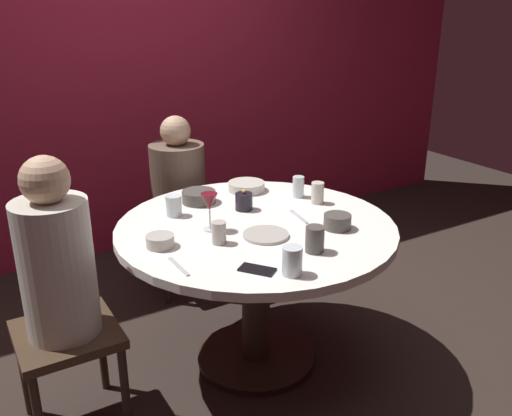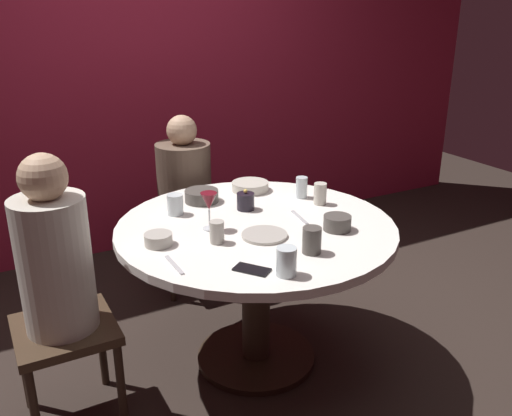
{
  "view_description": "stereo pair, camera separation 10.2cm",
  "coord_description": "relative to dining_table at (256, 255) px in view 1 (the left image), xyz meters",
  "views": [
    {
      "loc": [
        -1.21,
        -2.04,
        1.72
      ],
      "look_at": [
        0.0,
        0.0,
        0.83
      ],
      "focal_mm": 38.37,
      "sensor_mm": 36.0,
      "label": 1
    },
    {
      "loc": [
        -1.12,
        -2.09,
        1.72
      ],
      "look_at": [
        0.0,
        0.0,
        0.83
      ],
      "focal_mm": 38.37,
      "sensor_mm": 36.0,
      "label": 2
    }
  ],
  "objects": [
    {
      "name": "bowl_salad_center",
      "position": [
        -0.48,
        -0.01,
        0.18
      ],
      "size": [
        0.12,
        0.12,
        0.05
      ],
      "primitive_type": "cylinder",
      "color": "#B2ADA3",
      "rests_on": "dining_table"
    },
    {
      "name": "bowl_sauce_side",
      "position": [
        0.29,
        -0.24,
        0.19
      ],
      "size": [
        0.13,
        0.13,
        0.07
      ],
      "primitive_type": "cylinder",
      "color": "#4C4742",
      "rests_on": "dining_table"
    },
    {
      "name": "wine_glass",
      "position": [
        -0.22,
        0.05,
        0.29
      ],
      "size": [
        0.08,
        0.08,
        0.18
      ],
      "color": "silver",
      "rests_on": "dining_table"
    },
    {
      "name": "cup_far_edge",
      "position": [
        -0.14,
        -0.51,
        0.22
      ],
      "size": [
        0.08,
        0.08,
        0.11
      ],
      "primitive_type": "cylinder",
      "color": "silver",
      "rests_on": "dining_table"
    },
    {
      "name": "candle_holder",
      "position": [
        0.05,
        0.19,
        0.2
      ],
      "size": [
        0.09,
        0.09,
        0.11
      ],
      "color": "black",
      "rests_on": "dining_table"
    },
    {
      "name": "seated_diner_left",
      "position": [
        -0.9,
        0.0,
        0.15
      ],
      "size": [
        0.4,
        0.4,
        1.2
      ],
      "rotation": [
        0.0,
        0.0,
        6.28
      ],
      "color": "#3F2D1E",
      "rests_on": "ground"
    },
    {
      "name": "knife_near_plate",
      "position": [
        -0.49,
        -0.23,
        0.16
      ],
      "size": [
        0.02,
        0.18,
        0.01
      ],
      "primitive_type": "cube",
      "rotation": [
        0.0,
        0.0,
        0.01
      ],
      "color": "#B7B7BC",
      "rests_on": "dining_table"
    },
    {
      "name": "dining_table",
      "position": [
        0.0,
        0.0,
        0.0
      ],
      "size": [
        1.31,
        1.31,
        0.75
      ],
      "color": "white",
      "rests_on": "ground"
    },
    {
      "name": "bowl_serving_large",
      "position": [
        -0.1,
        0.4,
        0.19
      ],
      "size": [
        0.17,
        0.17,
        0.06
      ],
      "primitive_type": "cylinder",
      "color": "#4C4742",
      "rests_on": "dining_table"
    },
    {
      "name": "dinner_plate",
      "position": [
        -0.04,
        -0.15,
        0.17
      ],
      "size": [
        0.2,
        0.2,
        0.01
      ],
      "primitive_type": "cylinder",
      "color": "#B2ADA3",
      "rests_on": "dining_table"
    },
    {
      "name": "cup_center_front",
      "position": [
        -0.25,
        -0.11,
        0.21
      ],
      "size": [
        0.06,
        0.06,
        0.1
      ],
      "primitive_type": "cylinder",
      "color": "#B2ADA3",
      "rests_on": "dining_table"
    },
    {
      "name": "fork_near_plate",
      "position": [
        0.22,
        -0.03,
        0.16
      ],
      "size": [
        0.05,
        0.18,
        0.01
      ],
      "primitive_type": "cube",
      "rotation": [
        0.0,
        0.0,
        -0.17
      ],
      "color": "#B7B7BC",
      "rests_on": "dining_table"
    },
    {
      "name": "cell_phone",
      "position": [
        -0.24,
        -0.41,
        0.16
      ],
      "size": [
        0.14,
        0.15,
        0.01
      ],
      "primitive_type": "cube",
      "rotation": [
        0.0,
        0.0,
        3.78
      ],
      "color": "black",
      "rests_on": "dining_table"
    },
    {
      "name": "cup_by_right_diner",
      "position": [
        0.42,
        0.08,
        0.21
      ],
      "size": [
        0.06,
        0.06,
        0.11
      ],
      "primitive_type": "cylinder",
      "color": "beige",
      "rests_on": "dining_table"
    },
    {
      "name": "cup_by_left_diner",
      "position": [
        -0.29,
        0.3,
        0.21
      ],
      "size": [
        0.08,
        0.08,
        0.1
      ],
      "primitive_type": "cylinder",
      "color": "silver",
      "rests_on": "dining_table"
    },
    {
      "name": "cup_beside_wine",
      "position": [
        0.05,
        -0.38,
        0.21
      ],
      "size": [
        0.08,
        0.08,
        0.11
      ],
      "primitive_type": "cylinder",
      "color": "#4C4742",
      "rests_on": "dining_table"
    },
    {
      "name": "back_wall",
      "position": [
        0.0,
        1.72,
        0.71
      ],
      "size": [
        6.0,
        0.1,
        2.6
      ],
      "primitive_type": "cube",
      "color": "maroon",
      "rests_on": "ground"
    },
    {
      "name": "bowl_small_white",
      "position": [
        0.2,
        0.44,
        0.18
      ],
      "size": [
        0.2,
        0.2,
        0.05
      ],
      "primitive_type": "cylinder",
      "color": "beige",
      "rests_on": "dining_table"
    },
    {
      "name": "seated_diner_back",
      "position": [
        0.0,
        0.93,
        0.1
      ],
      "size": [
        0.4,
        0.4,
        1.1
      ],
      "rotation": [
        0.0,
        0.0,
        4.71
      ],
      "color": "#3F2D1E",
      "rests_on": "ground"
    },
    {
      "name": "ground_plane",
      "position": [
        0.0,
        0.0,
        -0.59
      ],
      "size": [
        8.0,
        8.0,
        0.0
      ],
      "primitive_type": "plane",
      "color": "#2D231E"
    },
    {
      "name": "cup_near_candle",
      "position": [
        0.39,
        0.21,
        0.21
      ],
      "size": [
        0.06,
        0.06,
        0.11
      ],
      "primitive_type": "cylinder",
      "color": "silver",
      "rests_on": "dining_table"
    }
  ]
}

